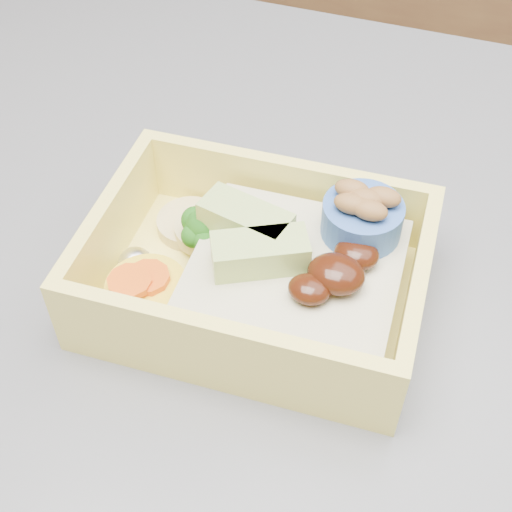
% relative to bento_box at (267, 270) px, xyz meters
% --- Properties ---
extents(bento_box, '(0.20, 0.15, 0.07)m').
position_rel_bento_box_xyz_m(bento_box, '(0.00, 0.00, 0.00)').
color(bento_box, '#FCE968').
rests_on(bento_box, island).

